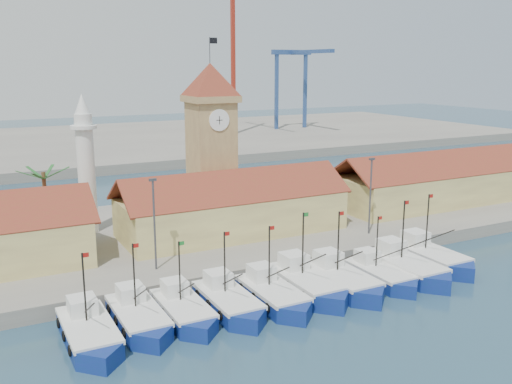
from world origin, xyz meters
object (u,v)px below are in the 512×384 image
minaret (86,164)px  boat_0 (90,335)px  boat_5 (308,285)px  clock_tower (211,139)px

minaret → boat_0: bearing=-101.9°
boat_5 → minaret: (-14.79, 24.94, 8.90)m
boat_5 → clock_tower: size_ratio=0.47×
boat_0 → minaret: size_ratio=0.61×
boat_0 → clock_tower: bearing=49.2°
boat_0 → minaret: (5.40, 25.62, 8.95)m
boat_5 → minaret: bearing=120.7°
boat_0 → boat_5: 20.20m
clock_tower → minaret: clock_tower is taller
boat_0 → minaret: 27.67m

